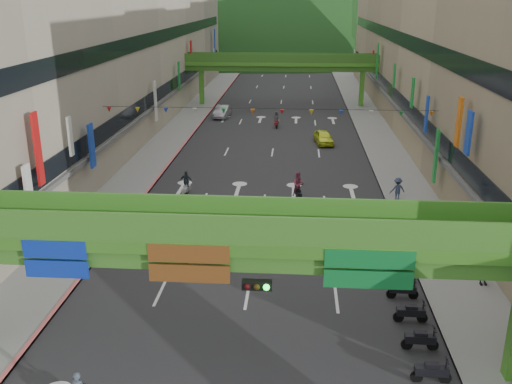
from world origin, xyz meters
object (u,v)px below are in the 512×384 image
object	(u,v)px
car_yellow	(323,137)
pedestrian_red	(425,245)
car_silver	(223,112)
scooter_rider_mid	(298,186)
overpass_near	(256,260)

from	to	relation	value
car_yellow	pedestrian_red	world-z (taller)	pedestrian_red
car_silver	pedestrian_red	world-z (taller)	pedestrian_red
car_yellow	scooter_rider_mid	bearing A→B (deg)	-107.85
car_silver	car_yellow	distance (m)	17.51
car_yellow	overpass_near	bearing A→B (deg)	-105.66
overpass_near	pedestrian_red	distance (m)	15.10
overpass_near	car_yellow	size ratio (longest dim) A/B	6.99
overpass_near	car_yellow	world-z (taller)	overpass_near
car_yellow	pedestrian_red	bearing A→B (deg)	-89.58
scooter_rider_mid	car_silver	xyz separation A→B (m)	(-9.53, 30.03, -0.40)
overpass_near	scooter_rider_mid	world-z (taller)	overpass_near
car_yellow	pedestrian_red	xyz separation A→B (m)	(4.73, -27.00, 0.24)
pedestrian_red	scooter_rider_mid	bearing A→B (deg)	127.50
overpass_near	car_yellow	distance (m)	38.92
car_silver	overpass_near	bearing A→B (deg)	-76.12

